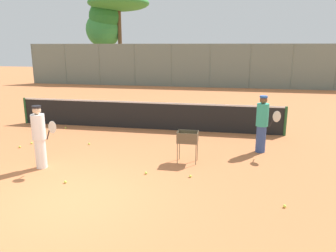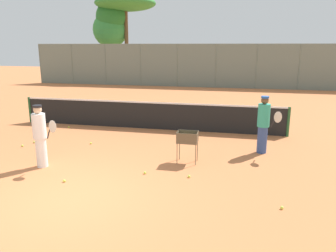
{
  "view_description": "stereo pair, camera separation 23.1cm",
  "coord_description": "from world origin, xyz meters",
  "px_view_note": "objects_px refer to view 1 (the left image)",
  "views": [
    {
      "loc": [
        3.25,
        -5.82,
        3.17
      ],
      "look_at": [
        1.55,
        2.83,
        1.0
      ],
      "focal_mm": 35.0,
      "sensor_mm": 36.0,
      "label": 1
    },
    {
      "loc": [
        3.47,
        -5.77,
        3.17
      ],
      "look_at": [
        1.55,
        2.83,
        1.0
      ],
      "focal_mm": 35.0,
      "sensor_mm": 36.0,
      "label": 2
    }
  ],
  "objects_px": {
    "tennis_net": "(146,115)",
    "parked_car": "(278,76)",
    "player_white_outfit": "(262,123)",
    "ball_cart": "(187,140)",
    "player_red_cap": "(39,136)"
  },
  "relations": [
    {
      "from": "tennis_net",
      "to": "parked_car",
      "type": "bearing_deg",
      "value": 67.55
    },
    {
      "from": "tennis_net",
      "to": "player_white_outfit",
      "type": "relative_size",
      "value": 6.04
    },
    {
      "from": "player_white_outfit",
      "to": "ball_cart",
      "type": "bearing_deg",
      "value": -98.87
    },
    {
      "from": "player_white_outfit",
      "to": "ball_cart",
      "type": "height_order",
      "value": "player_white_outfit"
    },
    {
      "from": "tennis_net",
      "to": "player_red_cap",
      "type": "distance_m",
      "value": 4.89
    },
    {
      "from": "ball_cart",
      "to": "parked_car",
      "type": "bearing_deg",
      "value": 76.54
    },
    {
      "from": "ball_cart",
      "to": "tennis_net",
      "type": "bearing_deg",
      "value": 121.63
    },
    {
      "from": "parked_car",
      "to": "tennis_net",
      "type": "bearing_deg",
      "value": -112.45
    },
    {
      "from": "tennis_net",
      "to": "parked_car",
      "type": "height_order",
      "value": "parked_car"
    },
    {
      "from": "player_red_cap",
      "to": "ball_cart",
      "type": "relative_size",
      "value": 1.91
    },
    {
      "from": "player_white_outfit",
      "to": "player_red_cap",
      "type": "bearing_deg",
      "value": -107.99
    },
    {
      "from": "tennis_net",
      "to": "parked_car",
      "type": "xyz_separation_m",
      "value": [
        6.95,
        16.81,
        0.1
      ]
    },
    {
      "from": "parked_car",
      "to": "ball_cart",
      "type": "bearing_deg",
      "value": -103.46
    },
    {
      "from": "player_red_cap",
      "to": "tennis_net",
      "type": "bearing_deg",
      "value": 89.45
    },
    {
      "from": "player_red_cap",
      "to": "ball_cart",
      "type": "xyz_separation_m",
      "value": [
        3.73,
        1.18,
        -0.22
      ]
    }
  ]
}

